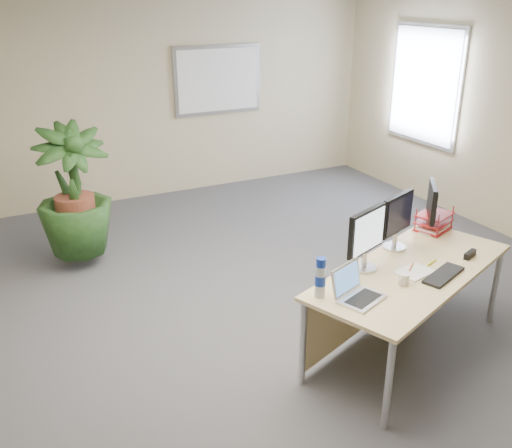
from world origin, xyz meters
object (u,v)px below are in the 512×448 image
monitor_left (366,236)px  monitor_right (397,218)px  desk (398,282)px  laptop (355,290)px  floor_plant (74,198)px

monitor_left → monitor_right: monitor_left is taller
desk → monitor_right: (0.16, 0.27, 0.42)m
monitor_left → laptop: size_ratio=1.23×
floor_plant → monitor_left: (1.71, -2.60, 0.26)m
laptop → floor_plant: bearing=115.2°
monitor_left → monitor_right: 0.50m
floor_plant → laptop: floor_plant is taller
desk → laptop: bearing=-157.3°
monitor_left → laptop: monitor_left is taller
laptop → monitor_right: bearing=34.1°
floor_plant → laptop: size_ratio=3.81×
monitor_right → monitor_left: bearing=-156.7°
desk → laptop: (-0.62, -0.26, 0.21)m
desk → monitor_left: 0.53m
floor_plant → monitor_left: floor_plant is taller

